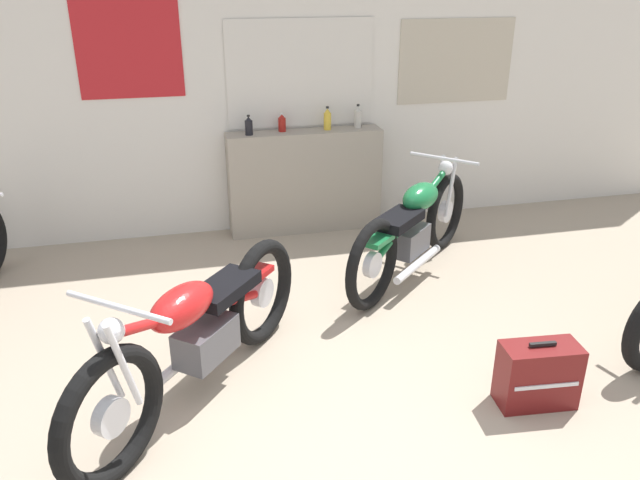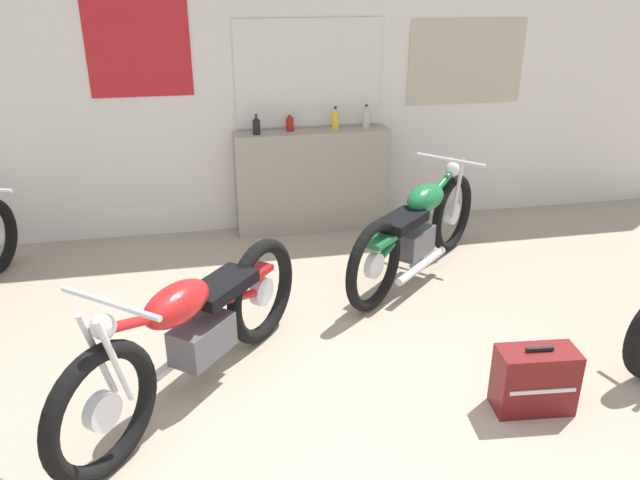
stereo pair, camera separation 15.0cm
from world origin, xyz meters
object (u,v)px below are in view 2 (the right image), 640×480
bottle_leftmost (256,126)px  motorcycle_green (418,229)px  bottle_center (335,120)px  bottle_right_center (366,118)px  hard_case_darkred (535,380)px  bottle_left_center (290,123)px  motorcycle_red (194,332)px

bottle_leftmost → motorcycle_green: size_ratio=0.12×
bottle_center → bottle_right_center: bottle_right_center is taller
bottle_leftmost → bottle_right_center: bottle_right_center is taller
bottle_center → hard_case_darkred: 3.23m
bottle_left_center → bottle_center: bearing=-4.2°
bottle_left_center → hard_case_darkred: (0.96, -3.09, -0.88)m
bottle_center → motorcycle_red: (-1.42, -2.52, -0.66)m
bottle_leftmost → hard_case_darkred: 3.40m
bottle_leftmost → bottle_center: bottle_center is taller
motorcycle_red → hard_case_darkred: bearing=-15.3°
motorcycle_green → bottle_right_center: bearing=95.7°
bottle_leftmost → bottle_left_center: bearing=11.9°
bottle_left_center → motorcycle_green: size_ratio=0.11×
bottle_center → motorcycle_green: bearing=-70.7°
bottle_right_center → bottle_leftmost: bearing=-177.3°
bottle_left_center → motorcycle_green: (0.87, -1.27, -0.65)m
motorcycle_green → hard_case_darkred: 1.84m
hard_case_darkred → bottle_left_center: bearing=107.3°
bottle_right_center → motorcycle_green: bearing=-84.3°
bottle_center → motorcycle_red: bottle_center is taller
motorcycle_red → bottle_right_center: bearing=55.8°
bottle_center → motorcycle_red: 2.97m
motorcycle_red → hard_case_darkred: 2.03m
motorcycle_red → bottle_center: bearing=60.7°
bottle_center → motorcycle_green: 1.47m
bottle_leftmost → bottle_right_center: 1.07m
bottle_left_center → motorcycle_red: bottle_left_center is taller
bottle_left_center → bottle_leftmost: bearing=-168.1°
bottle_right_center → motorcycle_red: (-1.72, -2.54, -0.66)m
hard_case_darkred → motorcycle_red: bearing=164.7°
bottle_left_center → hard_case_darkred: bottle_left_center is taller
bottle_center → motorcycle_green: bottle_center is taller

